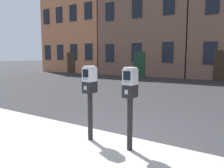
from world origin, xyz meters
name	(u,v)px	position (x,y,z in m)	size (l,w,h in m)	color
ground_plane	(106,143)	(0.00, 0.00, 0.00)	(160.00, 160.00, 0.00)	#28282B
parking_meter_near_kerb	(90,89)	(-0.13, -0.33, 1.07)	(0.22, 0.25, 1.35)	black
parking_meter_twin_adjacent	(130,94)	(0.68, -0.33, 1.07)	(0.22, 0.25, 1.35)	black
townhouse_brownstone	(88,21)	(-14.27, 17.07, 5.81)	(7.77, 7.10, 11.61)	#B7704C
townhouse_grey_stucco	(152,16)	(-6.20, 16.70, 5.47)	(8.10, 6.35, 10.93)	brown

